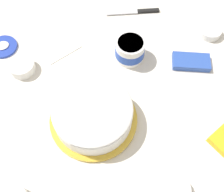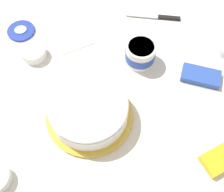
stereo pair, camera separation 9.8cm
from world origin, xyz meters
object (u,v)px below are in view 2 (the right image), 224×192
(frosting_tub, at_px, (140,53))
(candy_box_lower, at_px, (201,76))
(frosted_cake, at_px, (89,110))
(paper_napkin, at_px, (72,36))
(sprinkle_bowl_orange, at_px, (34,52))
(frosting_tub_lid, at_px, (21,31))
(spreading_knife, at_px, (158,17))

(frosting_tub, distance_m, candy_box_lower, 0.25)
(frosted_cake, height_order, candy_box_lower, frosted_cake)
(candy_box_lower, xyz_separation_m, paper_napkin, (-0.49, 0.25, -0.01))
(candy_box_lower, relative_size, paper_napkin, 0.96)
(frosted_cake, distance_m, sprinkle_bowl_orange, 0.36)
(sprinkle_bowl_orange, distance_m, paper_napkin, 0.18)
(frosted_cake, relative_size, sprinkle_bowl_orange, 3.08)
(frosting_tub_lid, height_order, spreading_knife, frosting_tub_lid)
(paper_napkin, bearing_deg, sprinkle_bowl_orange, -149.29)
(spreading_knife, relative_size, candy_box_lower, 1.62)
(frosting_tub_lid, bearing_deg, sprinkle_bowl_orange, -64.05)
(sprinkle_bowl_orange, bearing_deg, candy_box_lower, -13.75)
(sprinkle_bowl_orange, distance_m, candy_box_lower, 0.66)
(frosting_tub, relative_size, frosting_tub_lid, 1.02)
(frosted_cake, bearing_deg, frosting_tub_lid, 123.34)
(frosted_cake, bearing_deg, candy_box_lower, 16.81)
(frosted_cake, distance_m, candy_box_lower, 0.45)
(frosting_tub_lid, bearing_deg, spreading_knife, 3.33)
(sprinkle_bowl_orange, bearing_deg, frosting_tub_lid, 115.95)
(paper_napkin, bearing_deg, candy_box_lower, -26.67)
(sprinkle_bowl_orange, height_order, candy_box_lower, sprinkle_bowl_orange)
(paper_napkin, bearing_deg, spreading_knife, 11.64)
(frosting_tub, xyz_separation_m, sprinkle_bowl_orange, (-0.42, 0.06, -0.02))
(frosting_tub_lid, distance_m, spreading_knife, 0.59)
(frosting_tub_lid, bearing_deg, frosting_tub, -21.46)
(frosted_cake, height_order, paper_napkin, frosted_cake)
(spreading_knife, bearing_deg, sprinkle_bowl_orange, -162.44)
(spreading_knife, height_order, sprinkle_bowl_orange, sprinkle_bowl_orange)
(sprinkle_bowl_orange, bearing_deg, spreading_knife, 17.56)
(frosting_tub, bearing_deg, sprinkle_bowl_orange, 172.23)
(spreading_knife, distance_m, sprinkle_bowl_orange, 0.55)
(frosting_tub, relative_size, paper_napkin, 0.78)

